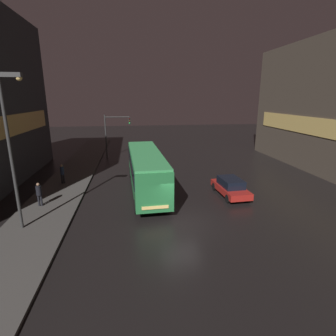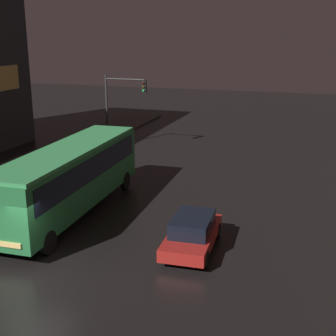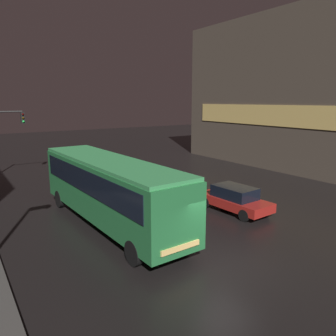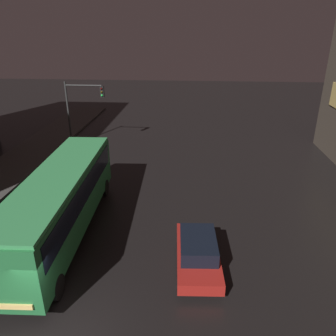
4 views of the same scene
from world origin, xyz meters
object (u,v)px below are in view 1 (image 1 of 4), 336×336
(bus_near, at_px, (146,168))
(car_taxi, at_px, (230,187))
(street_lamp_sidewalk, at_px, (11,132))
(pedestrian_mid, at_px, (39,192))
(pedestrian_near, at_px, (62,173))
(traffic_light_main, at_px, (115,129))

(bus_near, bearing_deg, car_taxi, 161.47)
(car_taxi, bearing_deg, street_lamp_sidewalk, 11.72)
(bus_near, relative_size, pedestrian_mid, 6.62)
(car_taxi, bearing_deg, pedestrian_near, -21.46)
(car_taxi, distance_m, street_lamp_sidewalk, 15.69)
(bus_near, height_order, car_taxi, bus_near)
(traffic_light_main, bearing_deg, pedestrian_near, -111.65)
(car_taxi, xyz_separation_m, pedestrian_near, (-14.16, 4.65, 0.43))
(traffic_light_main, bearing_deg, car_taxi, -57.03)
(pedestrian_mid, distance_m, traffic_light_main, 16.69)
(car_taxi, xyz_separation_m, street_lamp_sidewalk, (-14.32, -3.83, 5.16))
(bus_near, relative_size, pedestrian_near, 6.54)
(bus_near, distance_m, pedestrian_mid, 8.24)
(bus_near, xyz_separation_m, pedestrian_near, (-7.46, 2.71, -0.91))
(car_taxi, xyz_separation_m, pedestrian_mid, (-14.51, -0.52, 0.44))
(pedestrian_near, relative_size, street_lamp_sidewalk, 0.20)
(bus_near, relative_size, car_taxi, 2.64)
(pedestrian_near, height_order, traffic_light_main, traffic_light_main)
(traffic_light_main, bearing_deg, bus_near, -76.43)
(car_taxi, bearing_deg, bus_near, -19.44)
(car_taxi, height_order, street_lamp_sidewalk, street_lamp_sidewalk)
(pedestrian_mid, bearing_deg, bus_near, -1.59)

